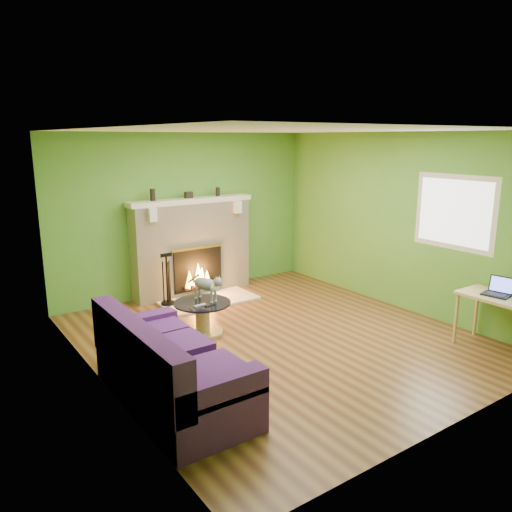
{
  "coord_description": "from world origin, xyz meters",
  "views": [
    {
      "loc": [
        -3.68,
        -4.78,
        2.51
      ],
      "look_at": [
        -0.07,
        0.4,
        1.01
      ],
      "focal_mm": 35.0,
      "sensor_mm": 36.0,
      "label": 1
    }
  ],
  "objects_px": {
    "sofa": "(167,370)",
    "desk": "(500,303)",
    "coffee_table": "(203,315)",
    "cat": "(205,287)"
  },
  "relations": [
    {
      "from": "sofa",
      "to": "desk",
      "type": "distance_m",
      "value": 3.98
    },
    {
      "from": "coffee_table",
      "to": "sofa",
      "type": "bearing_deg",
      "value": -129.85
    },
    {
      "from": "sofa",
      "to": "desk",
      "type": "relative_size",
      "value": 2.14
    },
    {
      "from": "desk",
      "to": "cat",
      "type": "relative_size",
      "value": 1.58
    },
    {
      "from": "coffee_table",
      "to": "desk",
      "type": "xyz_separation_m",
      "value": [
        2.66,
        -2.5,
        0.35
      ]
    },
    {
      "from": "sofa",
      "to": "cat",
      "type": "relative_size",
      "value": 3.38
    },
    {
      "from": "sofa",
      "to": "desk",
      "type": "xyz_separation_m",
      "value": [
        3.81,
        -1.13,
        0.25
      ]
    },
    {
      "from": "sofa",
      "to": "coffee_table",
      "type": "height_order",
      "value": "sofa"
    },
    {
      "from": "cat",
      "to": "coffee_table",
      "type": "bearing_deg",
      "value": -164.46
    },
    {
      "from": "coffee_table",
      "to": "desk",
      "type": "distance_m",
      "value": 3.67
    }
  ]
}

